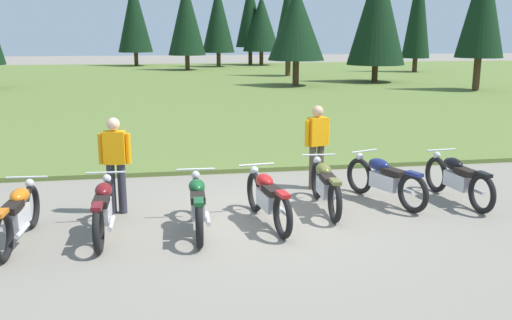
{
  "coord_description": "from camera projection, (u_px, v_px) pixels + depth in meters",
  "views": [
    {
      "loc": [
        -1.6,
        -8.89,
        3.07
      ],
      "look_at": [
        0.0,
        0.6,
        0.9
      ],
      "focal_mm": 39.92,
      "sensor_mm": 36.0,
      "label": 1
    }
  ],
  "objects": [
    {
      "name": "motorcycle_british_green",
      "position": [
        198.0,
        204.0,
        8.89
      ],
      "size": [
        0.62,
        2.1,
        0.88
      ],
      "color": "black",
      "rests_on": "ground"
    },
    {
      "name": "motorcycle_red",
      "position": [
        268.0,
        198.0,
        9.25
      ],
      "size": [
        0.65,
        2.09,
        0.88
      ],
      "color": "black",
      "rests_on": "ground"
    },
    {
      "name": "motorcycle_black",
      "position": [
        458.0,
        179.0,
        10.45
      ],
      "size": [
        0.62,
        2.1,
        0.88
      ],
      "color": "black",
      "rests_on": "ground"
    },
    {
      "name": "ground_plane",
      "position": [
        262.0,
        220.0,
        9.48
      ],
      "size": [
        140.0,
        140.0,
        0.0
      ],
      "primitive_type": "plane",
      "color": "gray"
    },
    {
      "name": "grass_moorland",
      "position": [
        187.0,
        84.0,
        33.79
      ],
      "size": [
        80.0,
        44.0,
        0.1
      ],
      "primitive_type": "cube",
      "color": "#5B7033",
      "rests_on": "ground"
    },
    {
      "name": "motorcycle_maroon",
      "position": [
        104.0,
        208.0,
        8.68
      ],
      "size": [
        0.62,
        2.1,
        0.88
      ],
      "color": "black",
      "rests_on": "ground"
    },
    {
      "name": "rider_checking_bike",
      "position": [
        115.0,
        160.0,
        9.67
      ],
      "size": [
        0.55,
        0.26,
        1.67
      ],
      "color": "#2D2D38",
      "rests_on": "ground"
    },
    {
      "name": "motorcycle_olive",
      "position": [
        325.0,
        185.0,
        10.0
      ],
      "size": [
        0.62,
        2.1,
        0.88
      ],
      "color": "black",
      "rests_on": "ground"
    },
    {
      "name": "rider_near_row_end",
      "position": [
        317.0,
        142.0,
        11.22
      ],
      "size": [
        0.53,
        0.31,
        1.67
      ],
      "color": "#4C4233",
      "rests_on": "ground"
    },
    {
      "name": "motorcycle_orange",
      "position": [
        18.0,
        215.0,
        8.38
      ],
      "size": [
        0.62,
        2.1,
        0.88
      ],
      "color": "black",
      "rests_on": "ground"
    },
    {
      "name": "forest_treeline",
      "position": [
        157.0,
        15.0,
        40.2
      ],
      "size": [
        42.11,
        28.15,
        8.64
      ],
      "color": "#47331E",
      "rests_on": "ground"
    },
    {
      "name": "motorcycle_navy",
      "position": [
        385.0,
        179.0,
        10.41
      ],
      "size": [
        0.93,
        2.0,
        0.88
      ],
      "color": "black",
      "rests_on": "ground"
    }
  ]
}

